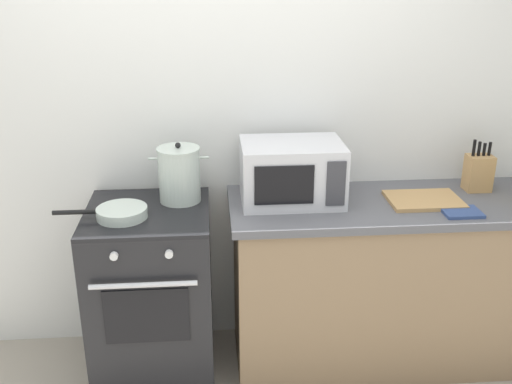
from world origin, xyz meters
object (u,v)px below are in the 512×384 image
Objects in this scene: stove at (153,293)px; oven_mitt at (462,212)px; stock_pot at (179,174)px; knife_block at (478,172)px; cutting_board at (424,200)px; frying_pan at (120,213)px; microwave at (292,172)px.

oven_mitt is at bearing -6.04° from stove.
knife_block is at bearing 0.76° from stock_pot.
stock_pot reaches higher than cutting_board.
stove is 1.80m from knife_block.
knife_block is (0.33, 0.14, 0.09)m from cutting_board.
knife_block is at bearing 55.79° from oven_mitt.
stock_pot is 0.84× the size of cutting_board.
stove is at bearing 32.81° from frying_pan.
cutting_board is (0.66, -0.08, -0.14)m from microwave.
stove is 0.63m from stock_pot.
frying_pan is 1.22× the size of cutting_board.
microwave is at bearing 173.27° from cutting_board.
knife_block is 0.37m from oven_mitt.
stove is 1.84× the size of microwave.
microwave is (0.83, 0.15, 0.12)m from frying_pan.
stove is 2.10× the size of frying_pan.
microwave reaches higher than stove.
knife_block is at bearing 4.73° from stove.
stock_pot is at bearing 168.25° from oven_mitt.
oven_mitt is at bearing -16.80° from microwave.
stock_pot is 0.35m from frying_pan.
knife_block reaches higher than oven_mitt.
knife_block is (1.55, 0.02, -0.04)m from stock_pot.
microwave reaches higher than oven_mitt.
cutting_board is (1.49, 0.07, -0.02)m from frying_pan.
microwave is at bearing -176.43° from knife_block.
stock_pot is 1.23m from cutting_board.
oven_mitt is (1.34, -0.28, -0.13)m from stock_pot.
stove is at bearing -173.68° from microwave.
stove is at bearing -175.27° from knife_block.
oven_mitt is at bearing -51.53° from cutting_board.
frying_pan is (-0.27, -0.19, -0.11)m from stock_pot.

